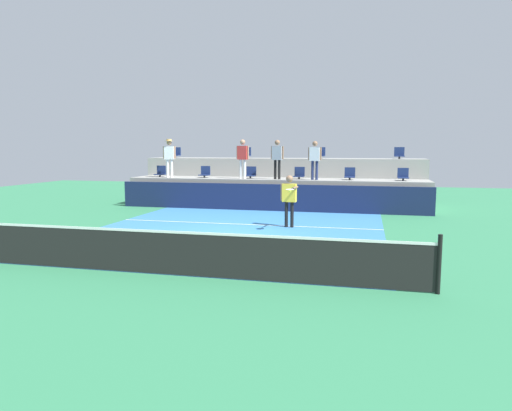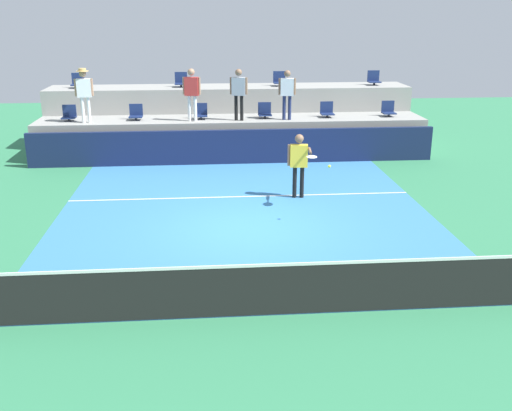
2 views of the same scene
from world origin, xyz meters
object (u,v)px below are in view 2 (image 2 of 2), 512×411
(stadium_chair_upper_right, at_px, (279,80))
(tennis_ball, at_px, (329,166))
(stadium_chair_lower_mid_left, at_px, (201,113))
(stadium_chair_upper_far_left, at_px, (78,82))
(stadium_chair_lower_left, at_px, (136,113))
(tennis_player, at_px, (299,160))
(stadium_chair_upper_left, at_px, (181,81))
(stadium_chair_lower_mid_right, at_px, (265,112))
(stadium_chair_lower_far_right, at_px, (388,110))
(spectator_with_hat, at_px, (84,90))
(spectator_in_grey, at_px, (287,90))
(stadium_chair_lower_far_left, at_px, (69,114))
(spectator_in_white, at_px, (239,90))
(spectator_leaning_on_rail, at_px, (192,90))
(stadium_chair_lower_right, at_px, (327,111))
(stadium_chair_upper_far_right, at_px, (374,79))

(stadium_chair_upper_right, relative_size, tennis_ball, 7.65)
(stadium_chair_lower_mid_left, bearing_deg, stadium_chair_upper_far_left, 157.36)
(stadium_chair_lower_left, bearing_deg, tennis_player, -46.98)
(stadium_chair_upper_left, height_order, stadium_chair_upper_right, same)
(stadium_chair_lower_mid_right, bearing_deg, stadium_chair_lower_far_right, 0.00)
(spectator_with_hat, xyz_separation_m, spectator_in_grey, (6.54, 0.00, -0.09))
(stadium_chair_upper_left, distance_m, tennis_player, 7.68)
(stadium_chair_upper_right, bearing_deg, spectator_with_hat, -161.57)
(stadium_chair_lower_mid_left, relative_size, spectator_in_grey, 0.32)
(stadium_chair_lower_left, xyz_separation_m, spectator_in_grey, (5.00, -0.38, 0.75))
(stadium_chair_lower_left, relative_size, stadium_chair_upper_far_left, 1.00)
(spectator_with_hat, bearing_deg, stadium_chair_lower_far_left, 148.68)
(stadium_chair_lower_far_right, height_order, stadium_chair_upper_left, stadium_chair_upper_left)
(stadium_chair_lower_left, height_order, stadium_chair_upper_left, stadium_chair_upper_left)
(stadium_chair_lower_left, distance_m, spectator_in_white, 3.52)
(spectator_leaning_on_rail, bearing_deg, spectator_in_white, -0.00)
(stadium_chair_lower_far_left, distance_m, stadium_chair_lower_mid_left, 4.32)
(stadium_chair_lower_far_right, distance_m, spectator_in_white, 5.24)
(stadium_chair_upper_far_left, distance_m, stadium_chair_upper_left, 3.63)
(stadium_chair_lower_mid_left, bearing_deg, tennis_ball, -67.67)
(stadium_chair_lower_right, height_order, stadium_chair_upper_far_left, stadium_chair_upper_far_left)
(stadium_chair_lower_far_right, relative_size, stadium_chair_upper_right, 1.00)
(stadium_chair_lower_far_left, xyz_separation_m, stadium_chair_upper_right, (7.18, 1.80, 0.85))
(stadium_chair_upper_left, height_order, tennis_ball, stadium_chair_upper_left)
(stadium_chair_upper_left, height_order, spectator_leaning_on_rail, spectator_leaning_on_rail)
(spectator_in_grey, bearing_deg, tennis_ball, -89.49)
(stadium_chair_upper_far_right, bearing_deg, tennis_ball, -111.24)
(stadium_chair_lower_mid_right, distance_m, spectator_in_white, 1.25)
(stadium_chair_upper_right, distance_m, tennis_ball, 8.94)
(stadium_chair_upper_right, distance_m, spectator_in_white, 2.71)
(stadium_chair_lower_mid_right, height_order, stadium_chair_upper_left, stadium_chair_upper_left)
(stadium_chair_lower_far_left, bearing_deg, stadium_chair_lower_left, 0.00)
(tennis_player, height_order, spectator_in_white, spectator_in_white)
(stadium_chair_lower_far_left, bearing_deg, tennis_player, -36.24)
(stadium_chair_upper_left, xyz_separation_m, tennis_ball, (3.60, -8.89, -0.93))
(stadium_chair_upper_far_left, xyz_separation_m, spectator_with_hat, (0.63, -2.18, -0.00))
(tennis_player, bearing_deg, tennis_ball, -80.20)
(stadium_chair_lower_far_right, xyz_separation_m, tennis_ball, (-3.52, -7.09, -0.08))
(stadium_chair_upper_left, distance_m, spectator_in_grey, 4.16)
(tennis_player, bearing_deg, stadium_chair_upper_right, 87.42)
(stadium_chair_lower_far_left, bearing_deg, spectator_with_hat, -31.32)
(stadium_chair_lower_left, xyz_separation_m, spectator_with_hat, (-1.54, -0.38, 0.85))
(stadium_chair_lower_left, relative_size, stadium_chair_lower_right, 1.00)
(stadium_chair_lower_left, distance_m, spectator_leaning_on_rail, 2.08)
(stadium_chair_lower_far_left, distance_m, stadium_chair_upper_left, 4.14)
(spectator_in_white, bearing_deg, stadium_chair_upper_left, 131.77)
(spectator_leaning_on_rail, bearing_deg, tennis_player, -58.77)
(spectator_with_hat, height_order, spectator_in_white, spectator_with_hat)
(stadium_chair_lower_far_right, bearing_deg, spectator_leaning_on_rail, -176.72)
(stadium_chair_lower_far_right, height_order, stadium_chair_upper_right, stadium_chair_upper_right)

